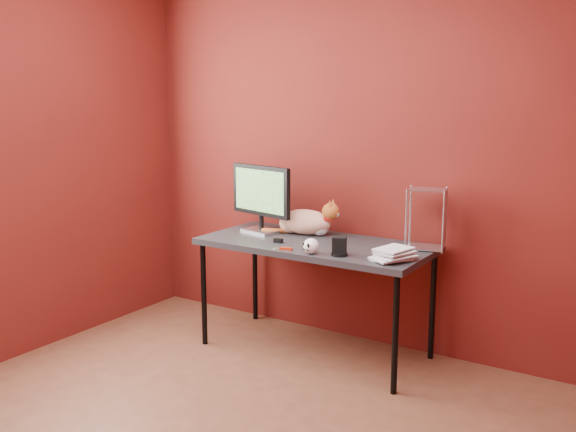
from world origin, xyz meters
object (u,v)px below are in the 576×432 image
Objects in this scene: cat at (306,222)px; speaker at (339,247)px; book_stack at (387,185)px; skull_mug at (311,246)px; monitor at (261,195)px; desk at (315,249)px.

speaker is (0.47, -0.40, -0.04)m from cat.
speaker is 0.13× the size of book_stack.
cat is 5.14× the size of skull_mug.
book_stack is at bearing 1.56° from monitor.
monitor is at bearing 137.47° from speaker.
cat is 4.65× the size of speaker.
speaker is (0.30, -0.23, 0.10)m from desk.
book_stack is (0.25, 0.10, 0.38)m from speaker.
book_stack is at bearing -13.82° from desk.
cat reaches higher than desk.
speaker reaches higher than desk.
skull_mug is (0.14, -0.29, 0.10)m from desk.
desk is 1.75× the size of book_stack.
desk is 0.34m from skull_mug.
cat reaches higher than skull_mug.
speaker reaches higher than skull_mug.
monitor reaches higher than desk.
cat is at bearing 135.82° from desk.
cat is 0.61× the size of book_stack.
skull_mug is 0.12× the size of book_stack.
desk is at bearing 5.19° from monitor.
book_stack is (0.72, -0.30, 0.34)m from cat.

